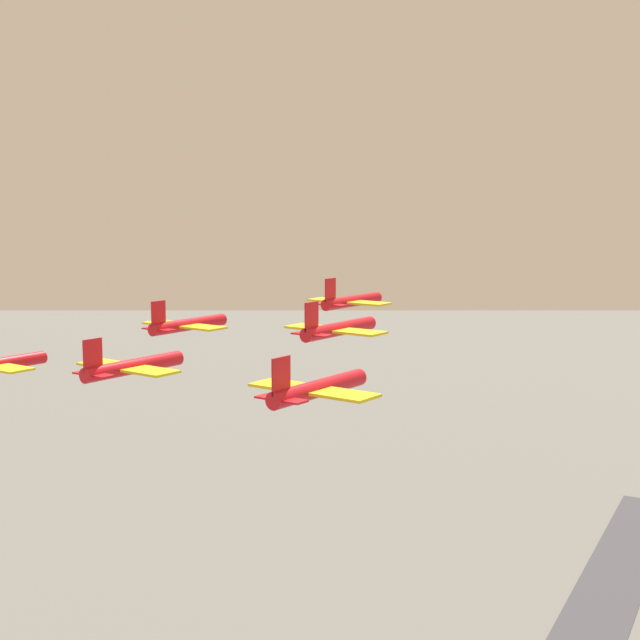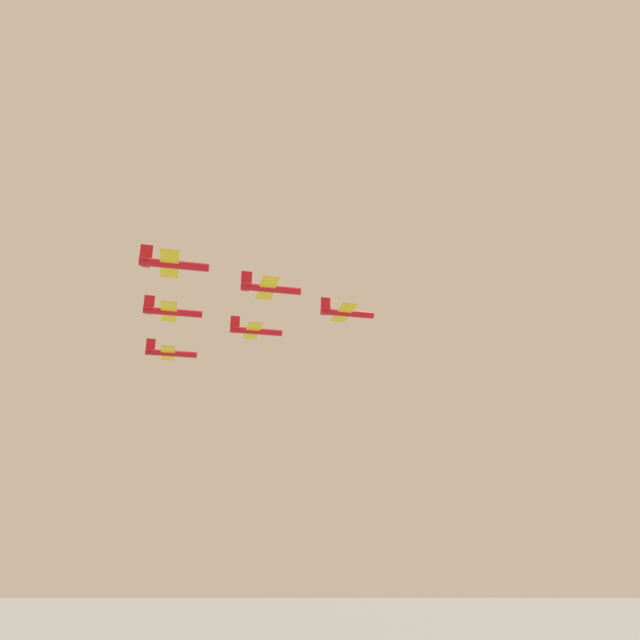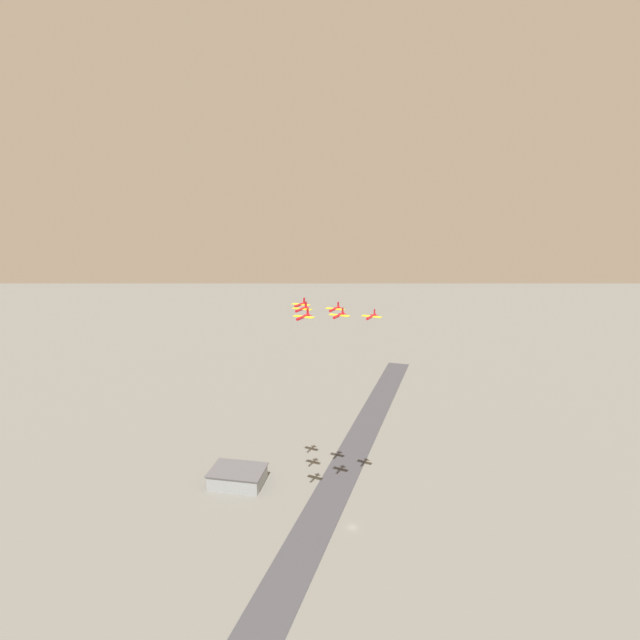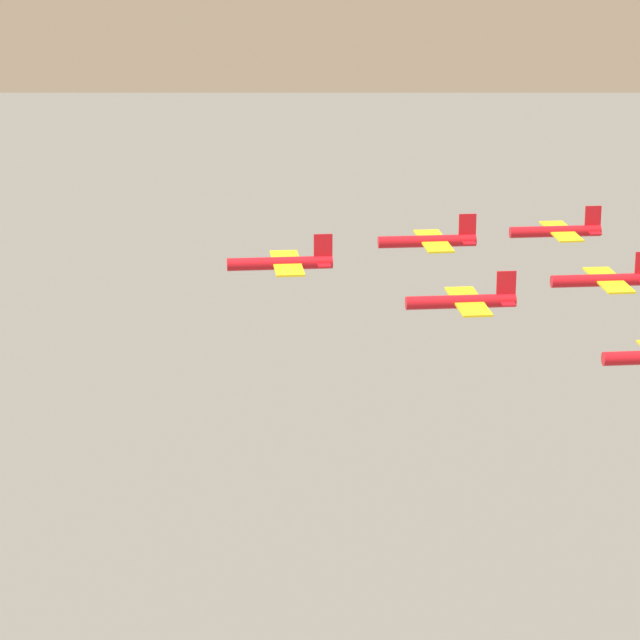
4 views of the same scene
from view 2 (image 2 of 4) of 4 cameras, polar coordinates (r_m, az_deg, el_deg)
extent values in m
cylinder|color=red|center=(115.28, 2.50, 0.62)|extent=(3.92, 9.95, 1.22)
cube|color=yellow|center=(115.12, 2.18, 0.64)|extent=(9.70, 5.12, 0.20)
cube|color=red|center=(114.88, 0.51, 1.49)|extent=(0.64, 1.75, 2.44)
cube|color=red|center=(114.32, 0.52, 0.78)|extent=(3.75, 2.15, 0.13)
cylinder|color=red|center=(120.37, -5.86, -1.02)|extent=(3.92, 9.95, 1.22)
cube|color=yellow|center=(120.30, -6.17, -1.00)|extent=(9.70, 5.12, 0.20)
cube|color=red|center=(120.50, -7.77, -0.19)|extent=(0.64, 1.75, 2.44)
cube|color=red|center=(119.98, -7.80, -0.87)|extent=(3.75, 2.15, 0.13)
cylinder|color=red|center=(103.75, -4.51, 2.86)|extent=(3.92, 9.95, 1.22)
cube|color=yellow|center=(103.67, -4.87, 2.89)|extent=(9.70, 5.12, 0.20)
cube|color=red|center=(103.92, -6.73, 3.82)|extent=(0.64, 1.75, 2.44)
cube|color=red|center=(103.30, -6.77, 3.05)|extent=(3.75, 2.15, 0.13)
cylinder|color=red|center=(127.53, -13.44, -2.98)|extent=(3.92, 9.95, 1.22)
cube|color=yellow|center=(127.54, -13.74, -2.96)|extent=(9.70, 5.12, 0.20)
cube|color=red|center=(128.12, -15.22, -2.18)|extent=(0.64, 1.75, 2.44)
cube|color=red|center=(127.67, -15.28, -2.83)|extent=(3.75, 2.15, 0.13)
cylinder|color=red|center=(110.68, -13.30, 0.70)|extent=(3.92, 9.95, 1.22)
cube|color=yellow|center=(110.70, -13.65, 0.73)|extent=(9.70, 5.12, 0.20)
cube|color=red|center=(111.39, -15.35, 1.60)|extent=(0.64, 1.75, 2.44)
cube|color=red|center=(110.84, -15.42, 0.87)|extent=(3.75, 2.15, 0.13)
cylinder|color=red|center=(93.88, -13.18, 4.95)|extent=(3.92, 9.95, 1.22)
cube|color=yellow|center=(93.90, -13.59, 4.99)|extent=(9.70, 5.12, 0.20)
cube|color=red|center=(94.73, -15.60, 5.98)|extent=(0.64, 1.75, 2.44)
cube|color=red|center=(94.07, -15.69, 5.14)|extent=(3.75, 2.15, 0.13)
camera|label=1|loc=(87.95, -48.49, 23.88)|focal=50.00mm
camera|label=3|loc=(300.01, 31.46, -0.56)|focal=28.00mm
camera|label=4|loc=(256.87, -3.67, -2.87)|focal=85.00mm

